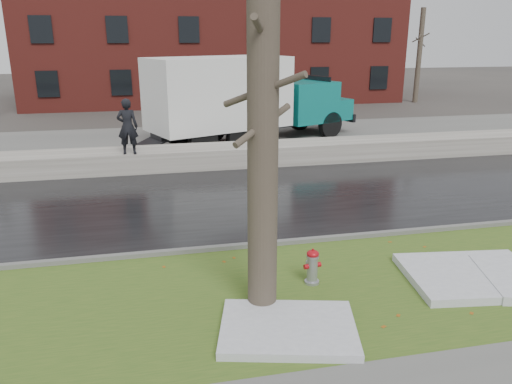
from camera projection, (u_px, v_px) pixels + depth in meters
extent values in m
plane|color=#47423D|center=(303.00, 263.00, 10.72)|extent=(120.00, 120.00, 0.00)
cube|color=#33521B|center=(323.00, 290.00, 9.55)|extent=(60.00, 4.50, 0.04)
cube|color=black|center=(258.00, 199.00, 14.91)|extent=(60.00, 7.00, 0.03)
cube|color=slate|center=(218.00, 142.00, 22.83)|extent=(60.00, 9.00, 0.03)
cube|color=slate|center=(291.00, 242.00, 11.63)|extent=(60.00, 0.15, 0.14)
cube|color=#B6B0A6|center=(234.00, 155.00, 18.72)|extent=(60.00, 1.60, 0.75)
cube|color=maroon|center=(211.00, 30.00, 37.58)|extent=(26.00, 12.00, 10.00)
cylinder|color=brown|center=(99.00, 58.00, 32.76)|extent=(0.36, 0.36, 6.50)
cylinder|color=brown|center=(97.00, 43.00, 32.48)|extent=(0.84, 1.62, 0.73)
cylinder|color=brown|center=(96.00, 28.00, 32.21)|extent=(1.08, 1.26, 0.66)
cylinder|color=brown|center=(98.00, 52.00, 32.66)|extent=(1.40, 0.61, 0.63)
cylinder|color=brown|center=(419.00, 56.00, 35.34)|extent=(0.36, 0.36, 6.50)
cylinder|color=brown|center=(420.00, 42.00, 35.05)|extent=(0.84, 1.62, 0.73)
cylinder|color=brown|center=(422.00, 29.00, 34.78)|extent=(1.08, 1.26, 0.66)
cylinder|color=brown|center=(420.00, 51.00, 35.23)|extent=(1.40, 0.61, 0.63)
cylinder|color=#93969A|center=(312.00, 268.00, 9.70)|extent=(0.23, 0.23, 0.63)
ellipsoid|color=#A80D15|center=(313.00, 254.00, 9.61)|extent=(0.28, 0.28, 0.14)
cylinder|color=#A80D15|center=(313.00, 250.00, 9.58)|extent=(0.05, 0.05, 0.04)
cylinder|color=#A80D15|center=(306.00, 267.00, 9.64)|extent=(0.10, 0.11, 0.10)
cylinder|color=#A80D15|center=(318.00, 265.00, 9.73)|extent=(0.10, 0.11, 0.10)
cylinder|color=#93969A|center=(309.00, 263.00, 9.80)|extent=(0.14, 0.11, 0.13)
cylinder|color=brown|center=(263.00, 130.00, 8.00)|extent=(0.63, 0.63, 6.38)
cylinder|color=brown|center=(263.00, 90.00, 7.81)|extent=(1.12, 1.26, 0.66)
cylinder|color=brown|center=(263.00, 35.00, 7.56)|extent=(0.67, 1.33, 0.60)
cylinder|color=brown|center=(263.00, 125.00, 7.97)|extent=(1.13, 0.87, 0.57)
cube|color=black|center=(247.00, 127.00, 22.54)|extent=(8.61, 4.30, 0.24)
cube|color=silver|center=(219.00, 93.00, 21.29)|extent=(6.56, 4.77, 2.98)
cube|color=#0D7974|center=(302.00, 101.00, 23.93)|extent=(3.34, 3.40, 1.88)
cube|color=#0D7974|center=(327.00, 108.00, 24.92)|extent=(2.13, 2.75, 0.99)
cube|color=black|center=(315.00, 86.00, 24.14)|extent=(0.90, 2.08, 0.99)
cube|color=black|center=(141.00, 148.00, 19.94)|extent=(2.25, 1.93, 0.74)
cylinder|color=black|center=(330.00, 125.00, 23.77)|extent=(1.25, 0.76, 1.21)
cylinder|color=black|center=(300.00, 118.00, 25.60)|extent=(1.25, 0.76, 1.21)
cylinder|color=black|center=(240.00, 136.00, 21.06)|extent=(1.25, 0.76, 1.21)
cylinder|color=black|center=(213.00, 128.00, 22.90)|extent=(1.25, 0.76, 1.21)
cylinder|color=black|center=(203.00, 141.00, 20.12)|extent=(1.25, 0.76, 1.21)
cylinder|color=black|center=(178.00, 132.00, 21.95)|extent=(1.25, 0.76, 1.21)
imported|color=black|center=(128.00, 127.00, 17.00)|extent=(0.75, 0.54, 1.91)
cube|color=silver|center=(473.00, 276.00, 9.91)|extent=(2.84, 2.32, 0.16)
cube|color=silver|center=(288.00, 329.00, 8.15)|extent=(2.52, 2.08, 0.14)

